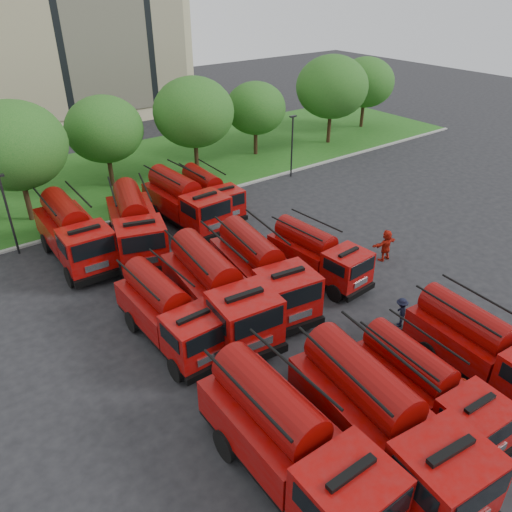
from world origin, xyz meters
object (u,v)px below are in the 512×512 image
at_px(fire_truck_7, 318,254).
at_px(fire_truck_11, 210,193).
at_px(firefighter_5, 384,259).
at_px(fire_truck_8, 73,233).
at_px(fire_truck_9, 135,224).
at_px(fire_truck_2, 426,387).
at_px(fire_truck_10, 185,201).
at_px(firefighter_3, 398,325).
at_px(fire_truck_6, 262,270).
at_px(fire_truck_0, 290,442).
at_px(fire_truck_5, 217,291).
at_px(firefighter_4, 254,439).
at_px(firefighter_1, 455,412).
at_px(fire_truck_1, 382,420).
at_px(fire_truck_3, 483,347).
at_px(fire_truck_4, 169,313).

height_order(fire_truck_7, fire_truck_11, fire_truck_11).
bearing_deg(fire_truck_7, firefighter_5, -16.76).
distance_m(fire_truck_8, fire_truck_9, 3.58).
bearing_deg(fire_truck_2, fire_truck_10, 91.41).
bearing_deg(firefighter_5, fire_truck_10, -54.57).
height_order(fire_truck_2, firefighter_3, fire_truck_2).
bearing_deg(fire_truck_10, fire_truck_6, -99.93).
distance_m(fire_truck_0, firefighter_5, 16.41).
relative_size(fire_truck_0, fire_truck_5, 0.96).
relative_size(fire_truck_5, fire_truck_9, 1.00).
relative_size(fire_truck_8, fire_truck_9, 0.95).
distance_m(firefighter_3, firefighter_4, 9.87).
xyz_separation_m(fire_truck_6, firefighter_4, (-5.83, -7.12, -1.74)).
relative_size(fire_truck_2, fire_truck_7, 1.01).
bearing_deg(fire_truck_0, firefighter_3, 19.22).
distance_m(fire_truck_6, firefighter_1, 11.09).
height_order(fire_truck_1, firefighter_3, fire_truck_1).
bearing_deg(firefighter_3, fire_truck_5, -84.00).
xyz_separation_m(firefighter_3, firefighter_4, (-9.80, -1.20, 0.00)).
distance_m(fire_truck_11, firefighter_3, 16.85).
bearing_deg(fire_truck_3, fire_truck_1, -173.29).
xyz_separation_m(fire_truck_3, fire_truck_7, (0.01, 10.00, -0.10)).
height_order(fire_truck_2, fire_truck_6, fire_truck_6).
height_order(fire_truck_1, fire_truck_7, fire_truck_1).
xyz_separation_m(fire_truck_8, firefighter_5, (14.71, -11.17, -1.77)).
xyz_separation_m(fire_truck_0, fire_truck_4, (0.35, 8.99, -0.22)).
bearing_deg(fire_truck_6, firefighter_4, -120.74).
bearing_deg(fire_truck_8, fire_truck_6, -55.85).
xyz_separation_m(fire_truck_10, fire_truck_11, (2.40, 0.70, -0.26)).
distance_m(fire_truck_2, fire_truck_8, 21.07).
height_order(fire_truck_2, fire_truck_4, fire_truck_4).
relative_size(fire_truck_8, firefighter_4, 4.04).
bearing_deg(firefighter_4, firefighter_5, -124.66).
relative_size(fire_truck_0, fire_truck_10, 1.04).
bearing_deg(fire_truck_5, fire_truck_10, 74.27).
bearing_deg(firefighter_1, fire_truck_7, 74.82).
relative_size(fire_truck_8, firefighter_3, 4.97).
bearing_deg(fire_truck_9, fire_truck_6, -54.44).
xyz_separation_m(fire_truck_5, fire_truck_8, (-3.37, 10.29, -0.06)).
relative_size(fire_truck_4, fire_truck_6, 0.87).
height_order(fire_truck_1, fire_truck_5, fire_truck_5).
xyz_separation_m(fire_truck_1, fire_truck_10, (4.07, 20.53, -0.11)).
bearing_deg(firefighter_3, fire_truck_1, -11.45).
distance_m(fire_truck_0, fire_truck_9, 18.14).
distance_m(fire_truck_11, firefighter_1, 21.92).
xyz_separation_m(fire_truck_2, fire_truck_4, (-5.57, 9.95, 0.11)).
xyz_separation_m(fire_truck_7, fire_truck_8, (-10.12, 10.12, 0.32)).
distance_m(fire_truck_5, fire_truck_9, 9.09).
xyz_separation_m(fire_truck_7, firefighter_1, (-2.50, -10.73, -1.45)).
distance_m(fire_truck_4, firefighter_3, 11.18).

